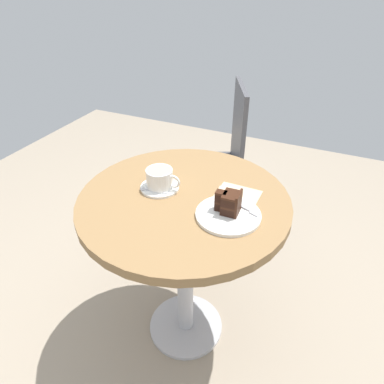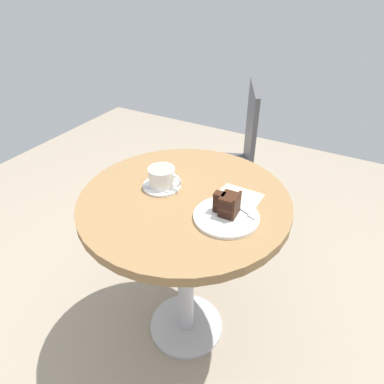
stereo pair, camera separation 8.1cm
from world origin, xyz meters
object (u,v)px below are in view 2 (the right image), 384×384
object	(u,v)px
fork	(245,212)
cafe_chair	(233,154)
teaspoon	(151,188)
cake_slice	(228,204)
saucer	(162,186)
cake_plate	(226,217)
coffee_cup	(162,177)
napkin	(236,200)

from	to	relation	value
fork	cafe_chair	world-z (taller)	cafe_chair
teaspoon	cake_slice	bearing A→B (deg)	172.71
saucer	cake_plate	world-z (taller)	cake_plate
cafe_chair	fork	bearing A→B (deg)	0.12
coffee_cup	fork	world-z (taller)	coffee_cup
napkin	cafe_chair	world-z (taller)	cafe_chair
saucer	napkin	bearing A→B (deg)	10.40
saucer	teaspoon	world-z (taller)	teaspoon
saucer	cafe_chair	size ratio (longest dim) A/B	0.15
cafe_chair	napkin	bearing A→B (deg)	-1.94
coffee_cup	cafe_chair	distance (m)	0.80
cake_plate	cafe_chair	bearing A→B (deg)	110.61
cake_slice	napkin	distance (m)	0.11
coffee_cup	teaspoon	world-z (taller)	coffee_cup
coffee_cup	fork	size ratio (longest dim) A/B	1.03
fork	napkin	size ratio (longest dim) A/B	0.73
cake_slice	cafe_chair	distance (m)	0.89
saucer	fork	distance (m)	0.34
coffee_cup	cake_plate	distance (m)	0.29
cake_slice	saucer	bearing A→B (deg)	170.94
coffee_cup	napkin	bearing A→B (deg)	10.51
napkin	coffee_cup	bearing A→B (deg)	-169.49
fork	napkin	bearing A→B (deg)	152.67
coffee_cup	cafe_chair	world-z (taller)	cafe_chair
napkin	cafe_chair	xyz separation A→B (m)	(-0.29, 0.70, -0.22)
cake_slice	napkin	bearing A→B (deg)	95.31
teaspoon	cake_slice	world-z (taller)	cake_slice
teaspoon	napkin	xyz separation A→B (m)	(0.30, 0.09, -0.01)
cake_slice	teaspoon	bearing A→B (deg)	179.20
coffee_cup	cake_slice	bearing A→B (deg)	-9.18
napkin	cake_slice	bearing A→B (deg)	-84.69
cake_slice	cafe_chair	xyz separation A→B (m)	(-0.30, 0.80, -0.26)
coffee_cup	teaspoon	xyz separation A→B (m)	(-0.02, -0.04, -0.03)
teaspoon	fork	bearing A→B (deg)	178.29
cafe_chair	coffee_cup	bearing A→B (deg)	-23.19
saucer	cafe_chair	world-z (taller)	cafe_chair
saucer	napkin	xyz separation A→B (m)	(0.28, 0.05, -0.00)
napkin	teaspoon	bearing A→B (deg)	-162.67
cake_slice	fork	distance (m)	0.07
teaspoon	napkin	world-z (taller)	teaspoon
teaspoon	fork	world-z (taller)	fork
coffee_cup	cake_slice	size ratio (longest dim) A/B	1.58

